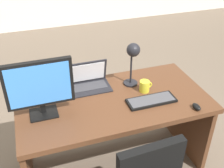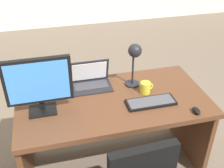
# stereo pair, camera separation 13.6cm
# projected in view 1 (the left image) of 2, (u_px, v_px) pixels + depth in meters

# --- Properties ---
(ground) EXTENTS (12.00, 12.00, 0.00)m
(ground) POSITION_uv_depth(u_px,v_px,m) (78.00, 83.00, 3.79)
(ground) COLOR #6B5B4C
(desk) EXTENTS (1.51, 0.77, 0.74)m
(desk) POSITION_uv_depth(u_px,v_px,m) (112.00, 117.00, 2.34)
(desk) COLOR #56331E
(desk) RESTS_ON ground
(monitor) EXTENTS (0.47, 0.16, 0.43)m
(monitor) POSITION_uv_depth(u_px,v_px,m) (39.00, 86.00, 1.90)
(monitor) COLOR black
(monitor) RESTS_ON desk
(laptop) EXTENTS (0.33, 0.23, 0.22)m
(laptop) POSITION_uv_depth(u_px,v_px,m) (89.00, 79.00, 2.33)
(laptop) COLOR black
(laptop) RESTS_ON desk
(keyboard) EXTENTS (0.38, 0.14, 0.02)m
(keyboard) POSITION_uv_depth(u_px,v_px,m) (151.00, 100.00, 2.16)
(keyboard) COLOR black
(keyboard) RESTS_ON desk
(mouse) EXTENTS (0.05, 0.09, 0.04)m
(mouse) POSITION_uv_depth(u_px,v_px,m) (196.00, 107.00, 2.08)
(mouse) COLOR black
(mouse) RESTS_ON desk
(desk_lamp) EXTENTS (0.12, 0.14, 0.39)m
(desk_lamp) POSITION_uv_depth(u_px,v_px,m) (133.00, 55.00, 2.21)
(desk_lamp) COLOR black
(desk_lamp) RESTS_ON desk
(coffee_mug) EXTENTS (0.11, 0.08, 0.09)m
(coffee_mug) POSITION_uv_depth(u_px,v_px,m) (145.00, 86.00, 2.26)
(coffee_mug) COLOR yellow
(coffee_mug) RESTS_ON desk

